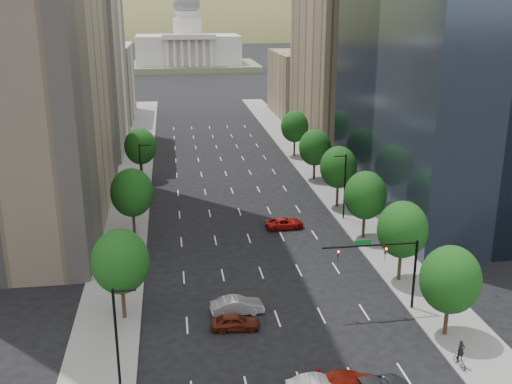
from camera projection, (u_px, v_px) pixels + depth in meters
name	position (u px, v px, depth m)	size (l,w,h in m)	color
sidewalk_left	(127.00, 217.00, 81.68)	(6.00, 200.00, 0.15)	slate
sidewalk_right	(347.00, 206.00, 85.91)	(6.00, 200.00, 0.15)	slate
midrise_cream_left	(84.00, 59.00, 115.71)	(14.00, 30.00, 35.00)	beige
filler_left	(104.00, 82.00, 149.41)	(14.00, 26.00, 18.00)	beige
parking_tan_right	(339.00, 70.00, 120.46)	(14.00, 30.00, 30.00)	#8C7759
filler_right	(303.00, 84.00, 153.71)	(14.00, 26.00, 16.00)	#8C7759
tree_right_0	(450.00, 280.00, 51.08)	(5.20, 5.20, 8.39)	#382316
tree_right_1	(402.00, 230.00, 61.35)	(5.20, 5.20, 8.75)	#382316
tree_right_2	(365.00, 195.00, 72.72)	(5.20, 5.20, 8.61)	#382316
tree_right_3	(338.00, 167.00, 83.95)	(5.20, 5.20, 8.89)	#382316
tree_right_4	(315.00, 148.00, 97.29)	(5.20, 5.20, 8.46)	#382316
tree_right_5	(295.00, 127.00, 112.31)	(5.20, 5.20, 8.75)	#382316
tree_left_0	(121.00, 262.00, 53.75)	(5.20, 5.20, 8.75)	#382316
tree_left_1	(132.00, 193.00, 72.56)	(5.20, 5.20, 8.97)	#382316
tree_left_2	(140.00, 146.00, 97.18)	(5.20, 5.20, 8.68)	#382316
streetlight_rn	(344.00, 185.00, 79.47)	(1.70, 0.20, 9.00)	black
streetlight_ls	(118.00, 341.00, 42.78)	(1.70, 0.20, 9.00)	black
streetlight_ln	(141.00, 173.00, 85.24)	(1.70, 0.20, 9.00)	black
traffic_signal	(390.00, 261.00, 55.38)	(9.12, 0.40, 7.38)	black
capitol	(188.00, 49.00, 260.25)	(60.00, 40.00, 35.20)	#596647
foothills	(211.00, 70.00, 608.93)	(720.00, 413.00, 263.00)	olive
car_red_near	(350.00, 382.00, 45.05)	(2.03, 5.00, 1.45)	maroon
car_maroon	(235.00, 322.00, 53.47)	(1.77, 4.40, 1.50)	#49160C
car_silver	(237.00, 306.00, 56.16)	(1.74, 4.98, 1.64)	#AAA9AF
car_red_far	(285.00, 223.00, 77.51)	(2.31, 5.01, 1.39)	#9B0F0B
cyclist	(460.00, 358.00, 47.75)	(0.76, 1.78, 2.31)	black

